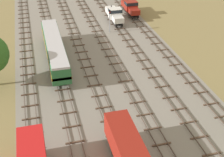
{
  "coord_description": "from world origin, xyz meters",
  "views": [
    {
      "loc": [
        -10.59,
        10.94,
        26.62
      ],
      "look_at": [
        0.0,
        51.49,
        1.5
      ],
      "focal_mm": 51.83,
      "sensor_mm": 36.0,
      "label": 1
    }
  ],
  "objects_px": {
    "shunter_loco_right_far": "(131,7)",
    "shunter_loco_centre_right_midfar": "(115,14)",
    "diesel_railcar_left_mid": "(55,48)",
    "signal_post_nearest": "(110,18)"
  },
  "relations": [
    {
      "from": "shunter_loco_centre_right_midfar",
      "to": "shunter_loco_right_far",
      "type": "xyz_separation_m",
      "value": [
        4.96,
        3.91,
        0.0
      ]
    },
    {
      "from": "diesel_railcar_left_mid",
      "to": "shunter_loco_centre_right_midfar",
      "type": "distance_m",
      "value": 21.59
    },
    {
      "from": "diesel_railcar_left_mid",
      "to": "shunter_loco_right_far",
      "type": "relative_size",
      "value": 2.42
    },
    {
      "from": "signal_post_nearest",
      "to": "diesel_railcar_left_mid",
      "type": "bearing_deg",
      "value": -140.17
    },
    {
      "from": "shunter_loco_centre_right_midfar",
      "to": "shunter_loco_right_far",
      "type": "relative_size",
      "value": 1.0
    },
    {
      "from": "shunter_loco_right_far",
      "to": "diesel_railcar_left_mid",
      "type": "bearing_deg",
      "value": -135.42
    },
    {
      "from": "shunter_loco_centre_right_midfar",
      "to": "shunter_loco_right_far",
      "type": "bearing_deg",
      "value": 38.28
    },
    {
      "from": "diesel_railcar_left_mid",
      "to": "shunter_loco_centre_right_midfar",
      "type": "relative_size",
      "value": 2.42
    },
    {
      "from": "shunter_loco_right_far",
      "to": "shunter_loco_centre_right_midfar",
      "type": "bearing_deg",
      "value": -141.72
    },
    {
      "from": "shunter_loco_centre_right_midfar",
      "to": "diesel_railcar_left_mid",
      "type": "bearing_deg",
      "value": -133.58
    }
  ]
}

